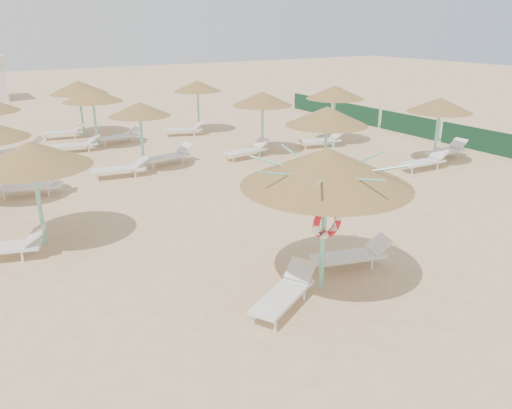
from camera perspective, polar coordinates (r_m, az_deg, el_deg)
ground at (r=10.98m, az=6.13°, el=-9.47°), size 120.00×120.00×0.00m
main_palapa at (r=9.99m, az=8.08°, el=4.19°), size 3.45×3.45×3.10m
lounger_main_a at (r=10.14m, az=3.41°, el=-9.91°), size 1.95×1.40×0.69m
lounger_main_b at (r=11.86m, az=11.07°, el=-5.63°), size 1.95×1.04×0.68m
palapa_field at (r=20.32m, az=-12.04°, el=10.85°), size 22.06×16.06×2.73m
windbreak_fence at (r=26.96m, az=17.11°, el=8.70°), size 0.08×19.84×1.10m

